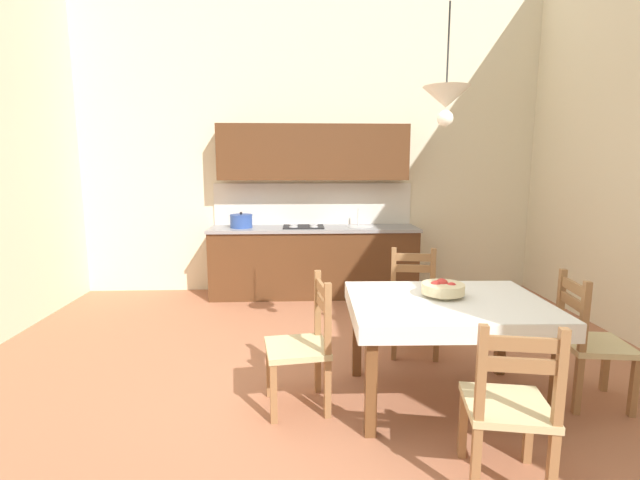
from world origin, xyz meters
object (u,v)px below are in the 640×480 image
at_px(dining_chair_kitchen_side, 414,304).
at_px(kitchen_cabinetry, 313,230).
at_px(dining_chair_camera_side, 509,408).
at_px(fruit_bowl, 443,288).
at_px(dining_chair_window_side, 589,343).
at_px(pendant_lamp, 446,99).
at_px(dining_table, 446,316).
at_px(dining_chair_tv_side, 303,346).

bearing_deg(dining_chair_kitchen_side, kitchen_cabinetry, 113.99).
distance_m(dining_chair_camera_side, fruit_bowl, 1.04).
distance_m(kitchen_cabinetry, dining_chair_window_side, 3.45).
bearing_deg(pendant_lamp, dining_chair_kitchen_side, 88.00).
bearing_deg(dining_table, kitchen_cabinetry, 106.77).
bearing_deg(dining_chair_camera_side, dining_chair_tv_side, 140.67).
relative_size(dining_table, dining_chair_window_side, 1.48).
relative_size(dining_chair_camera_side, fruit_bowl, 3.10).
bearing_deg(dining_chair_window_side, dining_chair_kitchen_side, 136.22).
distance_m(dining_table, pendant_lamp, 1.50).
bearing_deg(dining_chair_camera_side, dining_chair_window_side, 40.58).
relative_size(dining_chair_tv_side, dining_chair_window_side, 1.00).
bearing_deg(dining_chair_tv_side, dining_chair_kitchen_side, 42.62).
bearing_deg(pendant_lamp, kitchen_cabinetry, 107.13).
bearing_deg(dining_chair_tv_side, fruit_bowl, 5.96).
distance_m(kitchen_cabinetry, pendant_lamp, 3.07).
bearing_deg(pendant_lamp, dining_chair_tv_side, -170.25).
height_order(kitchen_cabinetry, dining_chair_kitchen_side, kitchen_cabinetry).
height_order(dining_chair_tv_side, dining_chair_camera_side, same).
relative_size(dining_chair_kitchen_side, pendant_lamp, 1.16).
bearing_deg(dining_chair_kitchen_side, pendant_lamp, -92.00).
height_order(kitchen_cabinetry, pendant_lamp, pendant_lamp).
bearing_deg(dining_chair_window_side, dining_chair_camera_side, -139.42).
distance_m(dining_table, dining_chair_window_side, 1.03).
bearing_deg(dining_table, dining_chair_kitchen_side, 89.87).
relative_size(dining_chair_window_side, fruit_bowl, 3.10).
height_order(dining_table, dining_chair_camera_side, dining_chair_camera_side).
xyz_separation_m(dining_chair_kitchen_side, dining_chair_camera_side, (0.04, -1.79, 0.00)).
xyz_separation_m(dining_table, dining_chair_window_side, (1.01, -0.06, -0.19)).
xyz_separation_m(kitchen_cabinetry, dining_chair_kitchen_side, (0.85, -1.91, -0.41)).
xyz_separation_m(dining_chair_camera_side, fruit_bowl, (-0.05, 0.97, 0.37)).
bearing_deg(dining_chair_kitchen_side, dining_chair_tv_side, -137.38).
bearing_deg(dining_chair_window_side, kitchen_cabinetry, 122.86).
xyz_separation_m(dining_chair_window_side, fruit_bowl, (-1.02, 0.14, 0.37)).
bearing_deg(dining_chair_kitchen_side, dining_chair_window_side, -43.78).
distance_m(dining_chair_tv_side, fruit_bowl, 1.07).
height_order(dining_table, dining_chair_tv_side, dining_chair_tv_side).
xyz_separation_m(dining_chair_kitchen_side, fruit_bowl, (-0.01, -0.83, 0.37)).
relative_size(dining_chair_window_side, pendant_lamp, 1.16).
bearing_deg(kitchen_cabinetry, fruit_bowl, -72.98).
relative_size(dining_chair_kitchen_side, fruit_bowl, 3.10).
height_order(dining_chair_window_side, pendant_lamp, pendant_lamp).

